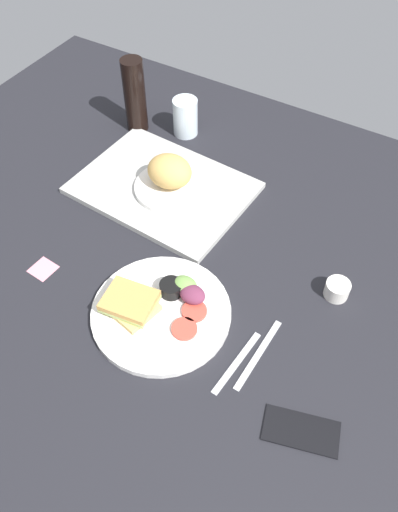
{
  "coord_description": "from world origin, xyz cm",
  "views": [
    {
      "loc": [
        41.05,
        -63.14,
        96.86
      ],
      "look_at": [
        2.0,
        3.0,
        4.0
      ],
      "focal_mm": 36.26,
      "sensor_mm": 36.0,
      "label": 1
    }
  ],
  "objects": [
    {
      "name": "knife",
      "position": [
        24.76,
        -11.03,
        0.25
      ],
      "size": [
        2.05,
        19.04,
        0.5
      ],
      "primitive_type": "cube",
      "rotation": [
        0.0,
        0.0,
        1.54
      ],
      "color": "#B7B7BC",
      "rests_on": "ground_plane"
    },
    {
      "name": "soda_bottle",
      "position": [
        -41.83,
        40.52,
        11.13
      ],
      "size": [
        6.4,
        6.4,
        22.26
      ],
      "primitive_type": "cylinder",
      "color": "black",
      "rests_on": "ground_plane"
    },
    {
      "name": "fork",
      "position": [
        21.76,
        -15.03,
        0.25
      ],
      "size": [
        2.89,
        17.06,
        0.5
      ],
      "primitive_type": "cube",
      "rotation": [
        0.0,
        0.0,
        1.48
      ],
      "color": "#B7B7BC",
      "rests_on": "ground_plane"
    },
    {
      "name": "bread_plate_near",
      "position": [
        -17.74,
        21.43,
        5.49
      ],
      "size": [
        19.43,
        19.43,
        9.63
      ],
      "color": "white",
      "rests_on": "serving_tray"
    },
    {
      "name": "ground_plane",
      "position": [
        0.0,
        0.0,
        -1.5
      ],
      "size": [
        190.0,
        150.0,
        3.0
      ],
      "primitive_type": "cube",
      "color": "black"
    },
    {
      "name": "cell_phone",
      "position": [
        39.03,
        -21.54,
        0.4
      ],
      "size": [
        15.81,
        10.82,
        0.8
      ],
      "primitive_type": "cube",
      "rotation": [
        0.0,
        0.0,
        0.27
      ],
      "color": "black",
      "rests_on": "ground_plane"
    },
    {
      "name": "serving_tray",
      "position": [
        -19.95,
        20.97,
        0.8
      ],
      "size": [
        46.89,
        35.63,
        1.6
      ],
      "primitive_type": "cube",
      "rotation": [
        0.0,
        0.0,
        -0.06
      ],
      "color": "#B2B2AD",
      "rests_on": "ground_plane"
    },
    {
      "name": "drinking_glass",
      "position": [
        -27.89,
        45.67,
        5.62
      ],
      "size": [
        7.35,
        7.35,
        11.24
      ],
      "primitive_type": "cylinder",
      "color": "silver",
      "rests_on": "ground_plane"
    },
    {
      "name": "sticky_note",
      "position": [
        -29.66,
        -16.55,
        0.06
      ],
      "size": [
        6.02,
        6.02,
        0.12
      ],
      "primitive_type": "cube",
      "rotation": [
        0.0,
        0.0,
        -0.08
      ],
      "color": "pink",
      "rests_on": "ground_plane"
    },
    {
      "name": "plate_with_salad",
      "position": [
        1.11,
        -12.63,
        1.61
      ],
      "size": [
        31.0,
        31.0,
        5.4
      ],
      "color": "white",
      "rests_on": "ground_plane"
    },
    {
      "name": "espresso_cup",
      "position": [
        33.1,
        11.87,
        2.0
      ],
      "size": [
        5.6,
        5.6,
        4.0
      ],
      "primitive_type": "cylinder",
      "color": "silver",
      "rests_on": "ground_plane"
    }
  ]
}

